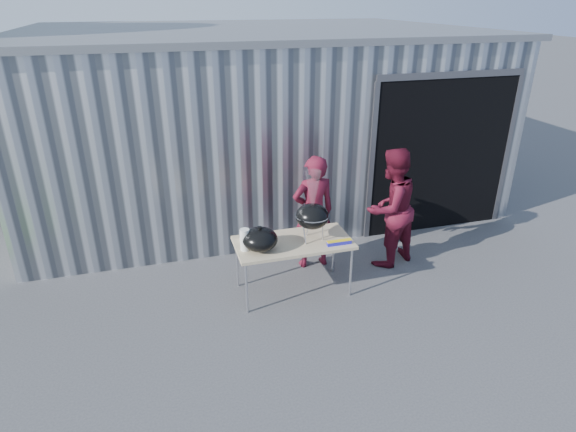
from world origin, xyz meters
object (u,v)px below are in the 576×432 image
object	(u,v)px
folding_table	(293,244)
kettle_grill	(312,210)
person_cook	(313,212)
person_bystander	(390,208)

from	to	relation	value
folding_table	kettle_grill	world-z (taller)	kettle_grill
folding_table	kettle_grill	bearing A→B (deg)	-6.13
folding_table	kettle_grill	xyz separation A→B (m)	(0.24, -0.03, 0.46)
folding_table	person_cook	xyz separation A→B (m)	(0.48, 0.60, 0.13)
kettle_grill	person_bystander	world-z (taller)	person_bystander
kettle_grill	person_cook	world-z (taller)	kettle_grill
folding_table	person_bystander	world-z (taller)	person_bystander
folding_table	person_bystander	xyz separation A→B (m)	(1.56, 0.37, 0.17)
person_bystander	folding_table	bearing A→B (deg)	-7.35
person_cook	folding_table	bearing A→B (deg)	50.21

